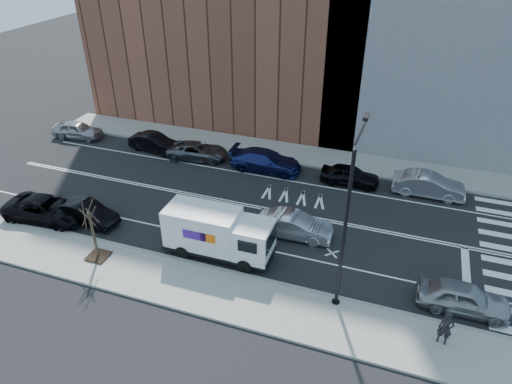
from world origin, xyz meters
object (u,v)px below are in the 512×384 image
Objects in this scene: driving_sedan at (294,225)px; pedestrian at (446,328)px; fedex_van at (218,233)px; far_parked_a at (78,130)px; near_parked_front at (464,298)px; far_parked_b at (155,143)px.

driving_sedan is 10.73m from pedestrian.
fedex_van reaches higher than driving_sedan.
driving_sedan reaches higher than far_parked_a.
driving_sedan is at bearing 152.02° from pedestrian.
pedestrian reaches higher than far_parked_a.
pedestrian is at bearing 160.13° from near_parked_front.
fedex_van reaches higher than far_parked_b.
driving_sedan is (3.78, 3.26, -0.77)m from fedex_van.
near_parked_front is 2.48× the size of pedestrian.
far_parked_b is (-10.75, 11.11, -0.81)m from fedex_van.
fedex_van is 5.05m from driving_sedan.
far_parked_a is at bearing 95.33° from far_parked_b.
fedex_van is 1.36× the size of driving_sedan.
pedestrian is at bearing -114.92° from far_parked_b.
far_parked_b is 16.52m from driving_sedan.
fedex_van is 1.44× the size of far_parked_b.
fedex_van is 12.99m from pedestrian.
near_parked_front is (9.84, -3.24, -0.01)m from driving_sedan.
driving_sedan is at bearing -112.78° from far_parked_b.
pedestrian reaches higher than driving_sedan.
driving_sedan is 10.36m from near_parked_front.
fedex_van is at bearing 128.37° from driving_sedan.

